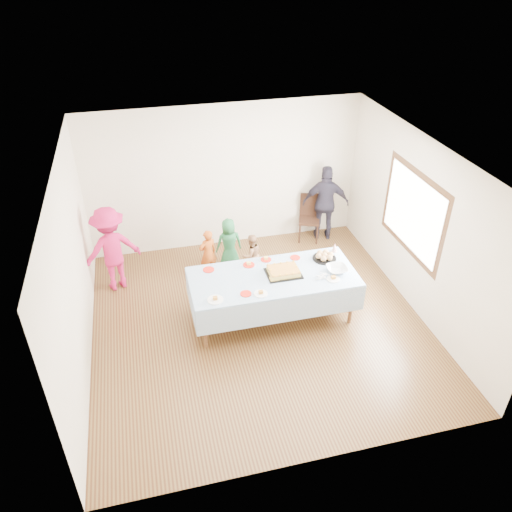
{
  "coord_description": "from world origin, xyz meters",
  "views": [
    {
      "loc": [
        -1.46,
        -5.75,
        5.07
      ],
      "look_at": [
        0.04,
        0.3,
        1.03
      ],
      "focal_mm": 35.0,
      "sensor_mm": 36.0,
      "label": 1
    }
  ],
  "objects_px": {
    "adult_left": "(111,249)",
    "party_table": "(273,279)",
    "dining_chair": "(310,215)",
    "birthday_cake": "(283,271)"
  },
  "relations": [
    {
      "from": "adult_left",
      "to": "party_table",
      "type": "bearing_deg",
      "value": 131.31
    },
    {
      "from": "party_table",
      "to": "adult_left",
      "type": "height_order",
      "value": "adult_left"
    },
    {
      "from": "party_table",
      "to": "dining_chair",
      "type": "relative_size",
      "value": 2.77
    },
    {
      "from": "dining_chair",
      "to": "party_table",
      "type": "bearing_deg",
      "value": -101.06
    },
    {
      "from": "birthday_cake",
      "to": "dining_chair",
      "type": "distance_m",
      "value": 2.5
    },
    {
      "from": "birthday_cake",
      "to": "adult_left",
      "type": "height_order",
      "value": "adult_left"
    },
    {
      "from": "party_table",
      "to": "birthday_cake",
      "type": "bearing_deg",
      "value": 5.83
    },
    {
      "from": "birthday_cake",
      "to": "party_table",
      "type": "bearing_deg",
      "value": -174.17
    },
    {
      "from": "party_table",
      "to": "adult_left",
      "type": "relative_size",
      "value": 1.68
    },
    {
      "from": "birthday_cake",
      "to": "adult_left",
      "type": "bearing_deg",
      "value": 150.76
    }
  ]
}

